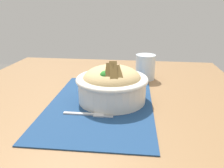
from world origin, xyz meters
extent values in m
cube|color=olive|center=(0.00, 0.00, 0.73)|extent=(1.04, 0.95, 0.03)
cylinder|color=brown|center=(-0.46, -0.42, 0.36)|extent=(0.04, 0.04, 0.71)
cylinder|color=brown|center=(-0.46, 0.42, 0.36)|extent=(0.04, 0.04, 0.71)
cube|color=navy|center=(0.01, 0.02, 0.74)|extent=(0.44, 0.30, 0.00)
cylinder|color=silver|center=(-0.01, 0.05, 0.78)|extent=(0.19, 0.19, 0.07)
torus|color=silver|center=(-0.01, 0.05, 0.81)|extent=(0.21, 0.21, 0.01)
ellipsoid|color=tan|center=(-0.01, 0.05, 0.81)|extent=(0.23, 0.23, 0.07)
sphere|color=#2B832D|center=(-0.03, 0.04, 0.83)|extent=(0.03, 0.03, 0.03)
sphere|color=#2B832D|center=(-0.01, 0.03, 0.83)|extent=(0.03, 0.03, 0.03)
sphere|color=#2B832D|center=(0.03, 0.03, 0.83)|extent=(0.03, 0.03, 0.03)
cylinder|color=orange|center=(-0.02, 0.04, 0.83)|extent=(0.03, 0.03, 0.01)
cylinder|color=orange|center=(-0.02, 0.05, 0.83)|extent=(0.02, 0.03, 0.01)
cylinder|color=orange|center=(-0.02, 0.02, 0.83)|extent=(0.02, 0.03, 0.01)
cube|color=brown|center=(0.04, 0.05, 0.84)|extent=(0.04, 0.02, 0.05)
cube|color=brown|center=(0.03, 0.06, 0.84)|extent=(0.05, 0.03, 0.05)
cube|color=brown|center=(0.03, 0.07, 0.84)|extent=(0.05, 0.04, 0.04)
cube|color=silver|center=(0.08, -0.03, 0.75)|extent=(0.01, 0.07, 0.00)
cube|color=silver|center=(0.08, 0.01, 0.75)|extent=(0.01, 0.01, 0.00)
cube|color=silver|center=(0.08, 0.03, 0.75)|extent=(0.02, 0.03, 0.00)
cube|color=silver|center=(0.09, 0.05, 0.75)|extent=(0.00, 0.02, 0.00)
cube|color=silver|center=(0.09, 0.05, 0.75)|extent=(0.00, 0.02, 0.00)
cube|color=silver|center=(0.08, 0.05, 0.75)|extent=(0.00, 0.02, 0.00)
cube|color=silver|center=(0.07, 0.05, 0.75)|extent=(0.00, 0.02, 0.00)
cylinder|color=silver|center=(-0.24, 0.15, 0.79)|extent=(0.07, 0.07, 0.09)
cylinder|color=silver|center=(-0.24, 0.15, 0.77)|extent=(0.06, 0.06, 0.05)
camera|label=1|loc=(0.57, 0.12, 1.01)|focal=35.29mm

